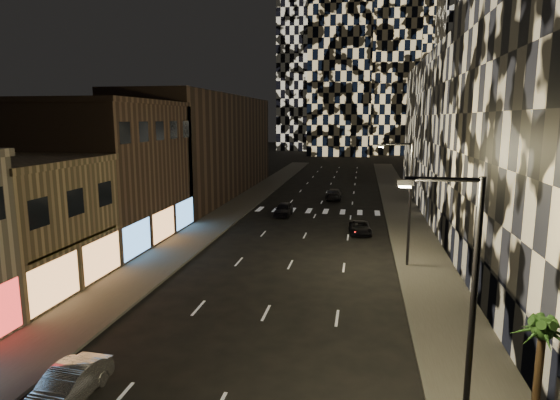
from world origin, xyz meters
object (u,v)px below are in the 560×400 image
at_px(palm_tree, 542,337).
at_px(streetlight_near, 465,299).
at_px(car_silver_parked, 67,386).
at_px(car_dark_rightlane, 360,228).
at_px(car_dark_oncoming, 334,194).
at_px(streetlight_far, 407,195).
at_px(car_dark_midlane, 284,209).

bearing_deg(palm_tree, streetlight_near, -150.88).
bearing_deg(car_silver_parked, car_dark_rightlane, 71.49).
relative_size(streetlight_near, car_dark_oncoming, 1.78).
xyz_separation_m(streetlight_near, streetlight_far, (0.00, 20.00, 0.00)).
distance_m(streetlight_near, car_silver_parked, 14.91).
xyz_separation_m(car_silver_parked, palm_tree, (17.05, 1.24, 2.88)).
xyz_separation_m(car_silver_parked, car_dark_rightlane, (10.90, 29.25, -0.11)).
bearing_deg(car_dark_oncoming, car_dark_rightlane, 100.96).
bearing_deg(car_silver_parked, streetlight_far, 56.12).
bearing_deg(car_dark_rightlane, streetlight_far, -76.79).
distance_m(car_silver_parked, car_dark_midlane, 36.34).
bearing_deg(streetlight_far, streetlight_near, -90.00).
xyz_separation_m(car_dark_midlane, car_dark_rightlane, (8.60, -7.02, -0.16)).
bearing_deg(car_dark_midlane, streetlight_far, -54.28).
xyz_separation_m(streetlight_far, car_silver_parked, (-14.15, -19.62, -4.66)).
height_order(car_dark_midlane, car_dark_rightlane, car_dark_midlane).
bearing_deg(palm_tree, car_dark_midlane, 112.84).
bearing_deg(car_dark_midlane, car_silver_parked, -93.37).
bearing_deg(streetlight_near, car_dark_midlane, 107.93).
xyz_separation_m(streetlight_near, palm_tree, (2.90, 1.62, -1.78)).
distance_m(car_dark_oncoming, palm_tree, 47.95).
bearing_deg(car_dark_rightlane, car_dark_oncoming, 95.41).
bearing_deg(car_silver_parked, palm_tree, 6.07).
bearing_deg(car_silver_parked, streetlight_near, 0.39).
height_order(streetlight_near, car_dark_midlane, streetlight_near).
relative_size(car_dark_oncoming, palm_tree, 1.22).
distance_m(car_dark_midlane, car_dark_oncoming, 12.83).
xyz_separation_m(car_dark_oncoming, car_dark_rightlane, (3.63, -18.84, -0.15)).
xyz_separation_m(streetlight_far, car_dark_oncoming, (-6.89, 28.47, -4.62)).
xyz_separation_m(streetlight_near, car_dark_midlane, (-11.85, 36.65, -4.61)).
bearing_deg(car_dark_rightlane, car_dark_midlane, 135.27).
distance_m(streetlight_near, car_dark_rightlane, 30.19).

